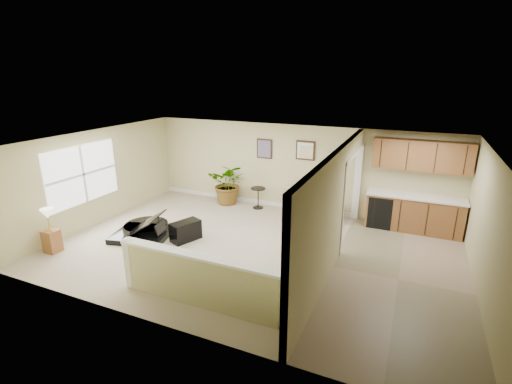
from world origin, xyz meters
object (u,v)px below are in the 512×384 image
at_px(piano, 143,216).
at_px(loveseat, 312,205).
at_px(accent_table, 258,195).
at_px(small_plant, 325,214).
at_px(piano_bench, 186,231).
at_px(palm_plant, 229,184).
at_px(lamp_stand, 51,234).

bearing_deg(piano, loveseat, 25.70).
height_order(accent_table, small_plant, accent_table).
bearing_deg(small_plant, piano, -146.77).
bearing_deg(loveseat, small_plant, -45.38).
distance_m(piano_bench, accent_table, 2.86).
bearing_deg(palm_plant, accent_table, -1.45).
bearing_deg(palm_plant, lamp_stand, -115.58).
xyz_separation_m(palm_plant, small_plant, (3.12, -0.36, -0.39)).
distance_m(piano, piano_bench, 1.17).
bearing_deg(lamp_stand, piano, 49.92).
xyz_separation_m(piano, loveseat, (3.52, 2.87, -0.18)).
bearing_deg(accent_table, palm_plant, 178.55).
distance_m(piano, palm_plant, 3.08).
height_order(piano_bench, lamp_stand, lamp_stand).
distance_m(loveseat, lamp_stand, 6.55).
bearing_deg(piano, piano_bench, -4.86).
bearing_deg(accent_table, piano, -122.24).
bearing_deg(small_plant, palm_plant, 173.50).
bearing_deg(piano, small_plant, 19.75).
height_order(accent_table, palm_plant, palm_plant).
relative_size(palm_plant, small_plant, 2.36).
xyz_separation_m(piano_bench, accent_table, (0.72, 2.76, 0.17)).
distance_m(piano, loveseat, 4.54).
height_order(piano, palm_plant, palm_plant).
xyz_separation_m(piano, lamp_stand, (-1.31, -1.55, -0.08)).
height_order(accent_table, lamp_stand, lamp_stand).
relative_size(piano, small_plant, 3.08).
distance_m(accent_table, palm_plant, 1.02).
bearing_deg(lamp_stand, palm_plant, 64.42).
relative_size(loveseat, palm_plant, 1.34).
distance_m(piano, small_plant, 4.75).
bearing_deg(loveseat, accent_table, 163.30).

